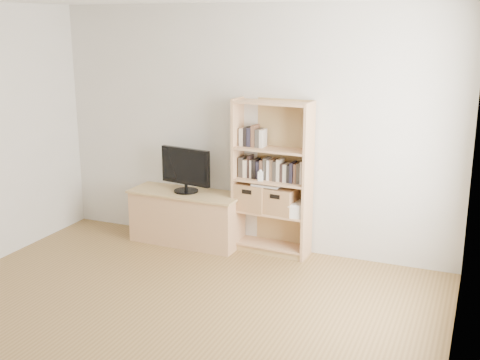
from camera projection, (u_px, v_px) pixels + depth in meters
The scene contains 13 objects.
floor at pixel (126, 352), 4.53m from camera, with size 4.50×5.00×0.01m, color brown.
back_wall at pixel (250, 129), 6.42m from camera, with size 4.50×0.02×2.60m, color beige.
right_wall at pixel (458, 227), 3.36m from camera, with size 0.02×5.00×2.60m, color beige.
tv_stand at pixel (187, 218), 6.72m from camera, with size 1.23×0.46×0.56m, color tan.
bookshelf at pixel (272, 178), 6.30m from camera, with size 0.82×0.29×1.64m, color tan.
television at pixel (186, 170), 6.58m from camera, with size 0.62×0.05×0.49m, color black.
books_row_mid at pixel (273, 170), 6.30m from camera, with size 0.75×0.15×0.20m, color #3A3530.
books_row_upper at pixel (257, 137), 6.29m from camera, with size 0.38×0.14×0.20m, color #3A3530.
baby_monitor at pixel (260, 176), 6.25m from camera, with size 0.05×0.03×0.10m, color white.
basket_left at pixel (253, 196), 6.45m from camera, with size 0.35×0.29×0.29m, color #B37E51.
basket_right at pixel (280, 200), 6.31m from camera, with size 0.33×0.27×0.27m, color #B37E51.
laptop at pixel (268, 184), 6.32m from camera, with size 0.30×0.21×0.02m, color silver.
magazine_stack at pixel (296, 210), 6.26m from camera, with size 0.18×0.26×0.12m, color beige.
Camera 1 is at (2.35, -3.40, 2.41)m, focal length 45.00 mm.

